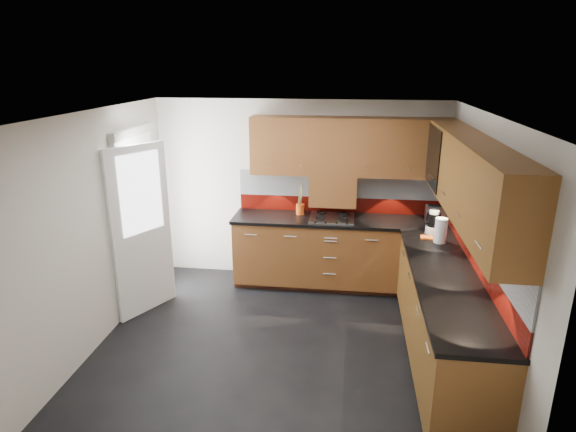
# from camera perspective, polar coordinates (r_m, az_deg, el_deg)

# --- Properties ---
(room) EXTENTS (4.00, 3.80, 2.64)m
(room) POSITION_cam_1_polar(r_m,az_deg,el_deg) (4.61, -0.96, 0.85)
(room) COLOR black
(base_cabinets) EXTENTS (2.70, 3.20, 0.95)m
(base_cabinets) POSITION_cam_1_polar(r_m,az_deg,el_deg) (5.64, 11.07, -7.81)
(base_cabinets) COLOR brown
(base_cabinets) RESTS_ON room
(countertop) EXTENTS (2.72, 3.22, 0.04)m
(countertop) POSITION_cam_1_polar(r_m,az_deg,el_deg) (5.44, 11.23, -3.28)
(countertop) COLOR black
(countertop) RESTS_ON base_cabinets
(backsplash) EXTENTS (2.70, 3.20, 0.54)m
(backsplash) POSITION_cam_1_polar(r_m,az_deg,el_deg) (5.58, 13.56, 0.25)
(backsplash) COLOR maroon
(backsplash) RESTS_ON countertop
(upper_cabinets) EXTENTS (2.50, 3.20, 0.72)m
(upper_cabinets) POSITION_cam_1_polar(r_m,az_deg,el_deg) (5.28, 13.70, 6.31)
(upper_cabinets) COLOR brown
(upper_cabinets) RESTS_ON room
(extractor_hood) EXTENTS (0.60, 0.33, 0.40)m
(extractor_hood) POSITION_cam_1_polar(r_m,az_deg,el_deg) (6.21, 5.37, 3.12)
(extractor_hood) COLOR brown
(extractor_hood) RESTS_ON room
(glass_cabinet) EXTENTS (0.32, 0.80, 0.66)m
(glass_cabinet) POSITION_cam_1_polar(r_m,az_deg,el_deg) (5.62, 18.33, 6.87)
(glass_cabinet) COLOR black
(glass_cabinet) RESTS_ON room
(back_door) EXTENTS (0.42, 1.19, 2.04)m
(back_door) POSITION_cam_1_polar(r_m,az_deg,el_deg) (5.94, -17.09, -0.76)
(back_door) COLOR white
(back_door) RESTS_ON room
(gas_hob) EXTENTS (0.56, 0.50, 0.04)m
(gas_hob) POSITION_cam_1_polar(r_m,az_deg,el_deg) (6.14, 5.22, -0.21)
(gas_hob) COLOR silver
(gas_hob) RESTS_ON countertop
(utensil_pot) EXTENTS (0.11, 0.11, 0.39)m
(utensil_pot) POSITION_cam_1_polar(r_m,az_deg,el_deg) (6.28, 1.46, 1.02)
(utensil_pot) COLOR #C44812
(utensil_pot) RESTS_ON countertop
(toaster) EXTENTS (0.28, 0.18, 0.20)m
(toaster) POSITION_cam_1_polar(r_m,az_deg,el_deg) (6.29, 17.19, 0.26)
(toaster) COLOR silver
(toaster) RESTS_ON countertop
(food_processor) EXTENTS (0.17, 0.17, 0.28)m
(food_processor) POSITION_cam_1_polar(r_m,az_deg,el_deg) (5.81, 16.84, -0.78)
(food_processor) COLOR white
(food_processor) RESTS_ON countertop
(paper_towel) EXTENTS (0.13, 0.13, 0.28)m
(paper_towel) POSITION_cam_1_polar(r_m,az_deg,el_deg) (5.54, 17.65, -1.64)
(paper_towel) COLOR white
(paper_towel) RESTS_ON countertop
(orange_cloth) EXTENTS (0.15, 0.14, 0.02)m
(orange_cloth) POSITION_cam_1_polar(r_m,az_deg,el_deg) (5.67, 16.14, -2.46)
(orange_cloth) COLOR orange
(orange_cloth) RESTS_ON countertop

